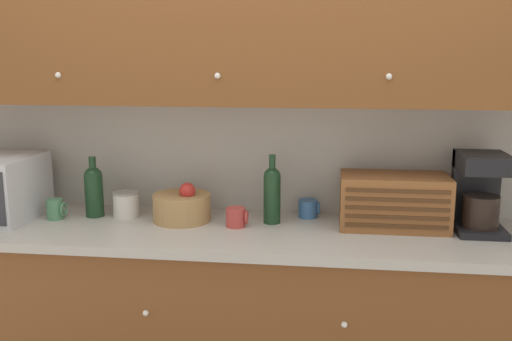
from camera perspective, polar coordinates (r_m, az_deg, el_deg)
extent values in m
cube|color=beige|center=(2.84, 0.65, 3.68)|extent=(5.67, 0.06, 2.60)
cube|color=brown|center=(2.76, -0.26, -15.30)|extent=(3.27, 0.64, 0.88)
cube|color=#B7B2A8|center=(2.58, -0.32, -6.29)|extent=(3.29, 0.67, 0.04)
sphere|color=white|center=(2.48, -10.97, -13.82)|extent=(0.03, 0.03, 0.03)
sphere|color=white|center=(2.37, 8.83, -14.99)|extent=(0.03, 0.03, 0.03)
cube|color=#B7B2A8|center=(2.82, 0.56, 1.40)|extent=(3.27, 0.01, 0.55)
cube|color=brown|center=(2.59, 4.88, 14.76)|extent=(2.85, 0.36, 0.74)
sphere|color=white|center=(2.68, -19.18, 9.00)|extent=(0.03, 0.03, 0.03)
sphere|color=white|center=(2.45, -3.88, 9.43)|extent=(0.03, 0.03, 0.03)
sphere|color=white|center=(2.41, 13.16, 9.14)|extent=(0.03, 0.03, 0.03)
cylinder|color=#4C845B|center=(2.88, -19.47, -3.66)|extent=(0.08, 0.08, 0.10)
torus|color=#4C845B|center=(2.86, -18.68, -3.67)|extent=(0.01, 0.07, 0.07)
cylinder|color=#19381E|center=(2.86, -15.87, -2.48)|extent=(0.09, 0.09, 0.20)
sphere|color=#19381E|center=(2.84, -15.98, -0.54)|extent=(0.09, 0.09, 0.09)
cylinder|color=#19381E|center=(2.83, -16.04, 0.66)|extent=(0.03, 0.03, 0.07)
cylinder|color=silver|center=(2.82, -12.86, -3.39)|extent=(0.12, 0.12, 0.11)
cylinder|color=gray|center=(2.81, -12.91, -2.19)|extent=(0.13, 0.13, 0.01)
cylinder|color=#A87F4C|center=(2.71, -7.44, -3.68)|extent=(0.27, 0.27, 0.13)
sphere|color=red|center=(2.66, -6.89, -2.02)|extent=(0.08, 0.08, 0.08)
cylinder|color=#B73D38|center=(2.60, -2.05, -4.69)|extent=(0.09, 0.09, 0.09)
torus|color=#B73D38|center=(2.59, -0.96, -4.69)|extent=(0.01, 0.06, 0.06)
cylinder|color=#19381E|center=(2.64, 1.61, -2.92)|extent=(0.08, 0.08, 0.22)
sphere|color=#19381E|center=(2.61, 1.62, -0.56)|extent=(0.08, 0.08, 0.08)
cylinder|color=#19381E|center=(2.60, 1.63, 0.77)|extent=(0.03, 0.03, 0.08)
cylinder|color=#38669E|center=(2.76, 5.22, -3.80)|extent=(0.09, 0.09, 0.09)
torus|color=#38669E|center=(2.76, 6.29, -3.79)|extent=(0.01, 0.06, 0.06)
cube|color=brown|center=(2.64, 13.61, -3.00)|extent=(0.48, 0.26, 0.24)
cube|color=#4B2C16|center=(2.54, 13.84, -5.41)|extent=(0.44, 0.01, 0.02)
cube|color=#4B2C16|center=(2.53, 13.88, -4.58)|extent=(0.44, 0.01, 0.02)
cube|color=#4B2C16|center=(2.52, 13.93, -3.73)|extent=(0.44, 0.01, 0.02)
cube|color=#4B2C16|center=(2.51, 13.97, -2.88)|extent=(0.44, 0.01, 0.02)
cube|color=#4B2C16|center=(2.50, 14.01, -2.02)|extent=(0.44, 0.01, 0.02)
cube|color=black|center=(2.71, 21.32, -5.44)|extent=(0.21, 0.26, 0.03)
cylinder|color=black|center=(2.67, 21.55, -3.81)|extent=(0.15, 0.15, 0.14)
cube|color=black|center=(2.76, 21.07, -1.66)|extent=(0.21, 0.06, 0.35)
cube|color=black|center=(2.64, 21.78, 0.74)|extent=(0.21, 0.26, 0.08)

